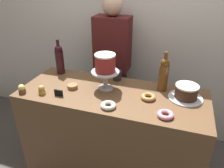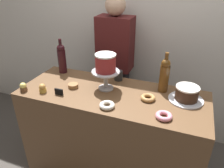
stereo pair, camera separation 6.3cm
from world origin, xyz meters
name	(u,v)px [view 2 (the right image)]	position (x,y,z in m)	size (l,w,h in m)	color
back_wall	(141,23)	(0.00, 0.87, 1.30)	(6.00, 0.05, 2.60)	silver
display_counter	(112,137)	(0.00, 0.00, 0.46)	(1.50, 0.60, 0.92)	brown
cake_stand_pedestal	(106,77)	(-0.07, 0.05, 1.03)	(0.23, 0.23, 0.16)	#B2B2B7
white_layer_cake	(106,63)	(-0.07, 0.05, 1.15)	(0.16, 0.16, 0.14)	maroon
silver_serving_platter	(186,100)	(0.56, 0.09, 0.93)	(0.26, 0.26, 0.01)	silver
chocolate_round_cake	(187,93)	(0.56, 0.09, 0.99)	(0.17, 0.17, 0.10)	#3D2619
wine_bottle_dark_red	(62,58)	(-0.58, 0.21, 1.07)	(0.08, 0.08, 0.33)	black
wine_bottle_amber	(164,75)	(0.37, 0.18, 1.07)	(0.08, 0.08, 0.33)	#5B3814
cupcake_lemon	(23,87)	(-0.68, -0.22, 0.96)	(0.06, 0.06, 0.07)	brown
cupcake_caramel	(42,88)	(-0.52, -0.19, 0.96)	(0.06, 0.06, 0.07)	gold
donut_sugar	(107,105)	(0.04, -0.20, 0.94)	(0.11, 0.11, 0.03)	silver
donut_maple	(148,98)	(0.29, 0.00, 0.94)	(0.11, 0.11, 0.03)	#B27F47
donut_pink	(164,116)	(0.44, -0.19, 0.94)	(0.11, 0.11, 0.03)	pink
cookie_stack	(73,86)	(-0.34, -0.03, 0.94)	(0.08, 0.08, 0.03)	olive
price_sign_chalkboard	(59,92)	(-0.38, -0.18, 0.95)	(0.07, 0.01, 0.05)	black
coffee_cup_ceramic	(118,75)	(-0.03, 0.24, 0.97)	(0.08, 0.08, 0.08)	#282828
barista_figure	(115,69)	(-0.20, 0.63, 0.84)	(0.36, 0.22, 1.60)	black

